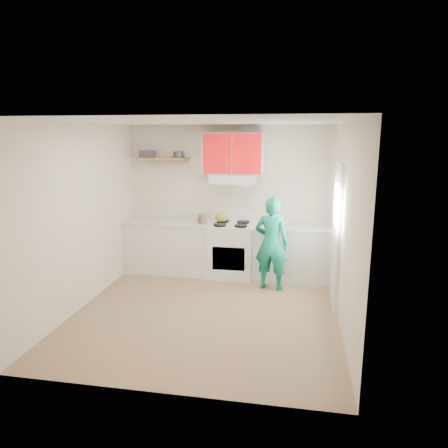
% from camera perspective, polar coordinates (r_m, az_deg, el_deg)
% --- Properties ---
extents(floor, '(3.80, 3.80, 0.00)m').
position_cam_1_polar(floor, '(5.95, -2.40, -11.96)').
color(floor, brown).
rests_on(floor, ground).
extents(ceiling, '(3.60, 3.80, 0.04)m').
position_cam_1_polar(ceiling, '(5.43, -2.66, 13.93)').
color(ceiling, white).
rests_on(ceiling, floor).
extents(back_wall, '(3.60, 0.04, 2.60)m').
position_cam_1_polar(back_wall, '(7.38, 0.70, 3.39)').
color(back_wall, beige).
rests_on(back_wall, floor).
extents(front_wall, '(3.60, 0.04, 2.60)m').
position_cam_1_polar(front_wall, '(3.77, -8.85, -5.54)').
color(front_wall, beige).
rests_on(front_wall, floor).
extents(left_wall, '(0.04, 3.80, 2.60)m').
position_cam_1_polar(left_wall, '(6.19, -19.02, 0.96)').
color(left_wall, beige).
rests_on(left_wall, floor).
extents(right_wall, '(0.04, 3.80, 2.60)m').
position_cam_1_polar(right_wall, '(5.45, 16.28, -0.33)').
color(right_wall, beige).
rests_on(right_wall, floor).
extents(door, '(0.05, 0.85, 2.05)m').
position_cam_1_polar(door, '(6.19, 15.24, -1.40)').
color(door, white).
rests_on(door, floor).
extents(door_glass, '(0.01, 0.55, 0.95)m').
position_cam_1_polar(door_glass, '(6.10, 15.22, 2.49)').
color(door_glass, white).
rests_on(door_glass, door).
extents(counter_left, '(1.52, 0.60, 0.90)m').
position_cam_1_polar(counter_left, '(7.52, -7.56, -3.19)').
color(counter_left, silver).
rests_on(counter_left, floor).
extents(counter_right, '(1.32, 0.60, 0.90)m').
position_cam_1_polar(counter_right, '(7.18, 9.32, -3.99)').
color(counter_right, silver).
rests_on(counter_right, floor).
extents(stove, '(0.76, 0.65, 0.92)m').
position_cam_1_polar(stove, '(7.23, 1.04, -3.62)').
color(stove, white).
rests_on(stove, floor).
extents(range_hood, '(0.76, 0.44, 0.15)m').
position_cam_1_polar(range_hood, '(7.10, 1.21, 6.25)').
color(range_hood, silver).
rests_on(range_hood, back_wall).
extents(upper_cabinets, '(1.02, 0.33, 0.70)m').
position_cam_1_polar(upper_cabinets, '(7.12, 1.30, 9.70)').
color(upper_cabinets, red).
rests_on(upper_cabinets, back_wall).
extents(shelf, '(0.90, 0.30, 0.04)m').
position_cam_1_polar(shelf, '(7.43, -8.37, 8.91)').
color(shelf, brown).
rests_on(shelf, back_wall).
extents(books, '(0.27, 0.22, 0.12)m').
position_cam_1_polar(books, '(7.52, -10.51, 9.47)').
color(books, '#463E47').
rests_on(books, shelf).
extents(tin, '(0.19, 0.19, 0.11)m').
position_cam_1_polar(tin, '(7.37, -6.29, 9.49)').
color(tin, '#333D4C').
rests_on(tin, shelf).
extents(kettle, '(0.27, 0.27, 0.18)m').
position_cam_1_polar(kettle, '(7.27, -0.41, 0.95)').
color(kettle, olive).
rests_on(kettle, stove).
extents(crock, '(0.17, 0.17, 0.17)m').
position_cam_1_polar(crock, '(7.21, -3.07, 0.61)').
color(crock, '#543524').
rests_on(crock, counter_left).
extents(cutting_board, '(0.28, 0.20, 0.02)m').
position_cam_1_polar(cutting_board, '(7.09, 8.93, -0.34)').
color(cutting_board, olive).
rests_on(cutting_board, counter_right).
extents(silicone_mat, '(0.33, 0.29, 0.01)m').
position_cam_1_polar(silicone_mat, '(7.10, 12.14, -0.52)').
color(silicone_mat, red).
rests_on(silicone_mat, counter_right).
extents(person, '(0.60, 0.45, 1.50)m').
position_cam_1_polar(person, '(6.59, 6.56, -2.67)').
color(person, '#0D7761').
rests_on(person, floor).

